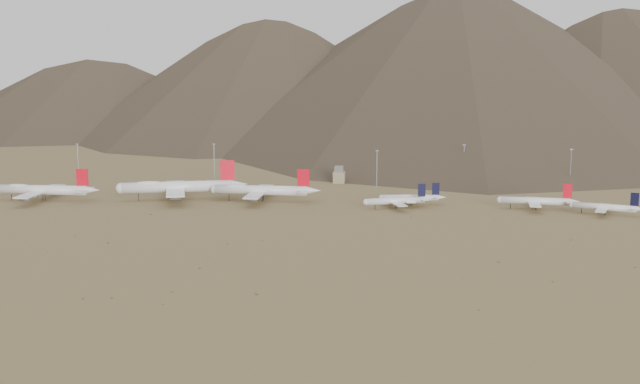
# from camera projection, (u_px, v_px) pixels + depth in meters

# --- Properties ---
(ground) EXTENTS (3000.00, 3000.00, 0.00)m
(ground) POSITION_uv_depth(u_px,v_px,m) (264.00, 214.00, 449.28)
(ground) COLOR #987F4F
(ground) RESTS_ON ground
(mountain_ridge) EXTENTS (4400.00, 1000.00, 300.00)m
(mountain_ridge) POSITION_uv_depth(u_px,v_px,m) (370.00, 21.00, 1306.21)
(mountain_ridge) COLOR brown
(mountain_ridge) RESTS_ON ground
(widebody_west) EXTENTS (68.10, 52.10, 20.22)m
(widebody_west) POSITION_uv_depth(u_px,v_px,m) (42.00, 190.00, 489.68)
(widebody_west) COLOR white
(widebody_west) RESTS_ON ground
(widebody_centre) EXTENTS (77.98, 61.94, 23.96)m
(widebody_centre) POSITION_uv_depth(u_px,v_px,m) (178.00, 187.00, 493.35)
(widebody_centre) COLOR white
(widebody_centre) RESTS_ON ground
(widebody_east) EXTENTS (68.43, 52.27, 20.33)m
(widebody_east) POSITION_uv_depth(u_px,v_px,m) (261.00, 190.00, 488.05)
(widebody_east) COLOR white
(widebody_east) RESTS_ON ground
(narrowbody_a) EXTENTS (40.34, 30.24, 14.01)m
(narrowbody_a) POSITION_uv_depth(u_px,v_px,m) (397.00, 201.00, 465.15)
(narrowbody_a) COLOR white
(narrowbody_a) RESTS_ON ground
(narrowbody_b) EXTENTS (40.09, 29.07, 13.26)m
(narrowbody_b) POSITION_uv_depth(u_px,v_px,m) (411.00, 198.00, 476.91)
(narrowbody_b) COLOR white
(narrowbody_b) RESTS_ON ground
(narrowbody_c) EXTENTS (46.80, 33.60, 15.43)m
(narrowbody_c) POSITION_uv_depth(u_px,v_px,m) (537.00, 201.00, 461.74)
(narrowbody_c) COLOR white
(narrowbody_c) RESTS_ON ground
(narrowbody_d) EXTENTS (39.60, 29.41, 13.49)m
(narrowbody_d) POSITION_uv_depth(u_px,v_px,m) (606.00, 207.00, 445.56)
(narrowbody_d) COLOR white
(narrowbody_d) RESTS_ON ground
(control_tower) EXTENTS (8.00, 8.00, 12.00)m
(control_tower) POSITION_uv_depth(u_px,v_px,m) (339.00, 176.00, 562.20)
(control_tower) COLOR gray
(control_tower) RESTS_ON ground
(mast_far_west) EXTENTS (2.00, 0.60, 25.70)m
(mast_far_west) POSITION_uv_depth(u_px,v_px,m) (78.00, 159.00, 581.00)
(mast_far_west) COLOR gray
(mast_far_west) RESTS_ON ground
(mast_west) EXTENTS (2.00, 0.60, 25.70)m
(mast_west) POSITION_uv_depth(u_px,v_px,m) (214.00, 159.00, 581.82)
(mast_west) COLOR gray
(mast_west) RESTS_ON ground
(mast_centre) EXTENTS (2.00, 0.60, 25.70)m
(mast_centre) POSITION_uv_depth(u_px,v_px,m) (377.00, 167.00, 539.39)
(mast_centre) COLOR gray
(mast_centre) RESTS_ON ground
(mast_east) EXTENTS (2.00, 0.60, 25.70)m
(mast_east) POSITION_uv_depth(u_px,v_px,m) (464.00, 160.00, 575.65)
(mast_east) COLOR gray
(mast_east) RESTS_ON ground
(mast_far_east) EXTENTS (2.00, 0.60, 25.70)m
(mast_far_east) POSITION_uv_depth(u_px,v_px,m) (571.00, 166.00, 547.02)
(mast_far_east) COLOR gray
(mast_far_east) RESTS_ON ground
(desert_scrub) EXTENTS (447.69, 173.42, 0.85)m
(desert_scrub) POSITION_uv_depth(u_px,v_px,m) (256.00, 258.00, 346.88)
(desert_scrub) COLOR brown
(desert_scrub) RESTS_ON ground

